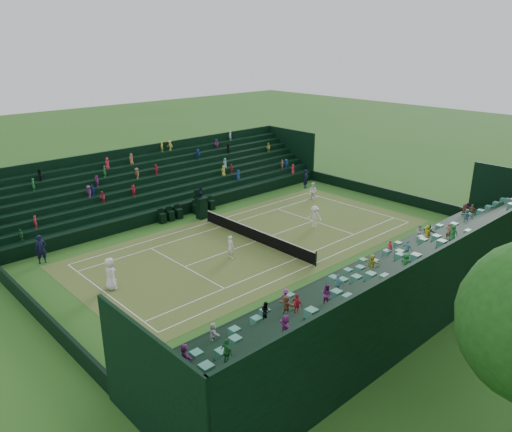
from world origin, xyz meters
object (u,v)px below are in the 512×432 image
object	(u,v)px
player_near_west	(110,274)
player_far_east	(315,217)
player_near_east	(231,247)
player_far_west	(313,191)
umpire_chair	(201,205)
tennis_net	(256,235)

from	to	relation	value
player_near_west	player_far_east	xyz separation A→B (m)	(1.44, 16.77, -0.12)
player_near_west	player_near_east	size ratio (longest dim) A/B	1.22
player_far_west	player_far_east	world-z (taller)	player_far_east
umpire_chair	player_far_west	xyz separation A→B (m)	(2.96, 10.62, -0.34)
umpire_chair	player_far_west	bearing A→B (deg)	74.42
player_near_east	player_far_west	xyz separation A→B (m)	(-4.77, 13.94, 0.00)
tennis_net	player_far_west	distance (m)	11.34
player_far_east	umpire_chair	bearing A→B (deg)	-169.46
umpire_chair	player_near_west	distance (m)	13.03
player_near_west	tennis_net	bearing A→B (deg)	-89.14
player_far_west	player_near_west	bearing A→B (deg)	-83.04
player_near_west	umpire_chair	bearing A→B (deg)	-57.94
player_far_west	player_far_east	size ratio (longest dim) A/B	0.93
player_near_west	player_far_west	distance (m)	22.28
player_near_west	player_near_east	distance (m)	8.22
player_near_east	player_far_west	distance (m)	14.73
tennis_net	player_near_west	world-z (taller)	player_near_west
tennis_net	umpire_chair	xyz separation A→B (m)	(-6.75, 0.06, 0.64)
player_near_east	player_far_east	distance (m)	8.68
player_far_east	player_near_east	bearing A→B (deg)	-114.16
player_near_east	player_far_east	bearing A→B (deg)	-86.63
tennis_net	player_far_east	bearing A→B (deg)	79.85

